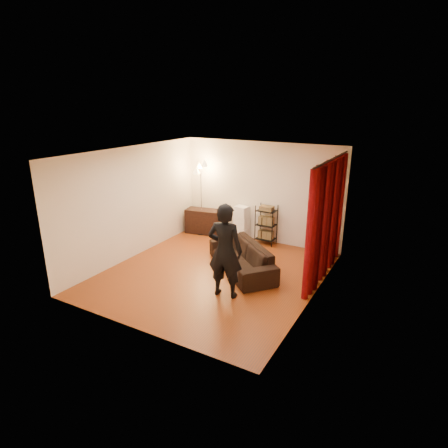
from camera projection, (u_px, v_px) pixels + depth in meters
The scene contains 14 objects.
floor at pixel (214, 273), 8.41m from camera, with size 5.00×5.00×0.00m, color #8B350F.
ceiling at pixel (212, 152), 7.57m from camera, with size 5.00×5.00×0.00m, color white.
wall_back at pixel (261, 192), 10.06m from camera, with size 5.00×5.00×0.00m, color #F0E2CA.
wall_front at pixel (132, 256), 5.92m from camera, with size 5.00×5.00×0.00m, color #F0E2CA.
wall_left at pixel (133, 203), 9.04m from camera, with size 5.00×5.00×0.00m, color #F0E2CA.
wall_right at pixel (317, 233), 6.94m from camera, with size 5.00×5.00×0.00m, color #F0E2CA.
curtain_rod at pixel (333, 159), 7.54m from camera, with size 0.04×0.04×2.65m, color black.
curtain at pixel (326, 220), 7.95m from camera, with size 0.22×2.65×2.55m, color maroon, non-canonical shape.
sofa at pixel (242, 257), 8.49m from camera, with size 2.15×0.84×0.63m, color black.
person at pixel (225, 251), 7.19m from camera, with size 0.69×0.45×1.90m, color black.
media_cabinet at pixel (207, 222), 10.87m from camera, with size 1.21×0.46×0.71m, color black.
storage_boxes at pixel (241, 223), 10.40m from camera, with size 0.38×0.30×0.94m, color white, non-canonical shape.
wire_shelf at pixel (266, 225), 10.00m from camera, with size 0.49×0.34×1.08m, color black, non-canonical shape.
floor_lamp at pixel (201, 199), 10.62m from camera, with size 0.38×0.38×2.09m, color silver, non-canonical shape.
Camera 1 is at (3.95, -6.55, 3.69)m, focal length 30.00 mm.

